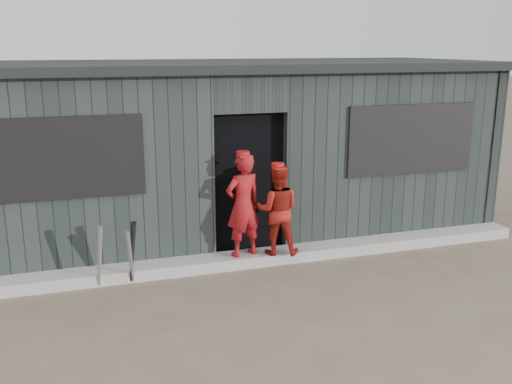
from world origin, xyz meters
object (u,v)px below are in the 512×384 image
object	(u,v)px
player_grey_back	(269,207)
bat_right	(132,253)
bat_left	(99,257)
player_red_right	(277,210)
player_red_left	(243,205)
dugout	(223,148)
bat_mid	(130,257)

from	to	relation	value
player_grey_back	bat_right	bearing A→B (deg)	36.19
bat_right	player_grey_back	world-z (taller)	player_grey_back
player_grey_back	bat_left	bearing A→B (deg)	32.70
bat_right	player_red_right	world-z (taller)	player_red_right
bat_right	bat_left	bearing A→B (deg)	178.70
bat_right	player_red_right	bearing A→B (deg)	4.92
player_red_right	player_red_left	bearing A→B (deg)	11.14
player_red_right	dugout	distance (m)	1.87
bat_mid	player_red_left	size ratio (longest dim) A/B	0.55
bat_left	bat_right	world-z (taller)	bat_right
player_red_left	dugout	world-z (taller)	dugout
bat_left	player_red_left	distance (m)	1.91
bat_right	player_red_left	bearing A→B (deg)	8.93
player_red_right	player_grey_back	size ratio (longest dim) A/B	1.01
bat_right	player_red_left	xyz separation A→B (m)	(1.47, 0.23, 0.42)
player_red_right	dugout	bearing A→B (deg)	-61.83
bat_mid	player_red_right	world-z (taller)	player_red_right
bat_left	bat_mid	bearing A→B (deg)	-2.19
bat_mid	player_red_left	distance (m)	1.58
bat_left	player_red_right	distance (m)	2.33
player_red_left	player_grey_back	bearing A→B (deg)	-147.16
bat_left	player_grey_back	distance (m)	2.56
bat_right	bat_mid	bearing A→B (deg)	-169.37
player_grey_back	player_red_left	bearing A→B (deg)	61.09
bat_mid	player_grey_back	xyz separation A→B (m)	(2.06, 0.85, 0.22)
bat_mid	dugout	size ratio (longest dim) A/B	0.09
player_red_left	player_red_right	distance (m)	0.46
bat_right	player_red_right	distance (m)	1.95
bat_right	player_red_left	distance (m)	1.54
bat_left	dugout	world-z (taller)	dugout
bat_mid	player_red_left	xyz separation A→B (m)	(1.49, 0.24, 0.46)
player_red_left	player_grey_back	size ratio (longest dim) A/B	1.15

